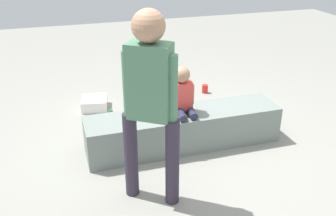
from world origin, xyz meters
TOP-DOWN VIEW (x-y plane):
  - ground_plane at (0.00, 0.00)m, footprint 12.00×12.00m
  - concrete_ledge at (0.00, 0.00)m, footprint 2.01×0.45m
  - child_seated at (-0.02, 0.00)m, footprint 0.28×0.32m
  - adult_standing at (-0.54, -0.74)m, footprint 0.41×0.34m
  - cake_plate at (-0.33, 0.06)m, footprint 0.22×0.22m
  - gift_bag at (-0.33, 0.75)m, footprint 0.21×0.10m
  - railing_post at (-0.08, 1.40)m, footprint 0.36×0.36m
  - water_bottle_near_gift at (-0.64, 0.66)m, footprint 0.07×0.07m
  - party_cup_red at (0.75, 1.25)m, footprint 0.08×0.08m
  - cake_box_white at (-0.78, 1.20)m, footprint 0.37×0.38m
  - handbag_black_leather at (0.07, 0.96)m, footprint 0.28×0.11m

SIDE VIEW (x-z plane):
  - ground_plane at x=0.00m, z-range 0.00..0.00m
  - party_cup_red at x=0.75m, z-range 0.00..0.11m
  - cake_box_white at x=-0.78m, z-range 0.00..0.14m
  - water_bottle_near_gift at x=-0.64m, z-range -0.01..0.19m
  - handbag_black_leather at x=0.07m, z-range -0.04..0.25m
  - gift_bag at x=-0.33m, z-range -0.02..0.35m
  - concrete_ledge at x=0.00m, z-range 0.00..0.38m
  - railing_post at x=-0.08m, z-range -0.13..0.87m
  - cake_plate at x=-0.33m, z-range 0.37..0.44m
  - child_seated at x=-0.02m, z-range 0.35..0.84m
  - adult_standing at x=-0.54m, z-range 0.16..1.75m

